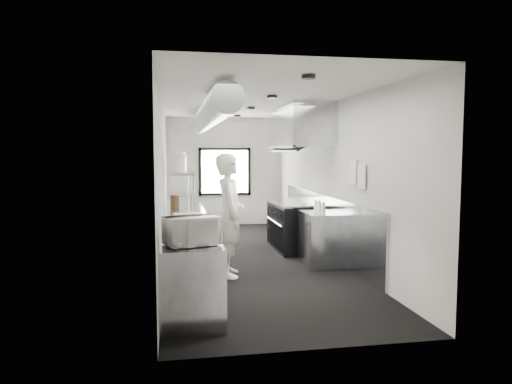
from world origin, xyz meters
name	(u,v)px	position (x,y,z in m)	size (l,w,h in m)	color
floor	(249,258)	(0.00, 0.00, 0.00)	(3.00, 8.00, 0.01)	black
ceiling	(249,101)	(0.00, 0.00, 2.80)	(3.00, 8.00, 0.01)	silver
wall_back	(225,172)	(0.00, 4.00, 1.40)	(3.00, 0.02, 2.80)	beige
wall_front	(316,207)	(0.00, -4.00, 1.40)	(3.00, 0.02, 2.80)	beige
wall_left	(163,182)	(-1.50, 0.00, 1.40)	(0.02, 8.00, 2.80)	beige
wall_right	(330,180)	(1.50, 0.00, 1.40)	(0.02, 8.00, 2.80)	beige
wall_cladding	(323,224)	(1.48, 0.30, 0.55)	(0.03, 5.50, 1.10)	#969BA4
hvac_duct	(208,117)	(-0.70, 0.40, 2.55)	(0.40, 0.40, 6.40)	gray
service_window	(225,172)	(0.00, 3.96, 1.40)	(1.36, 0.05, 1.25)	white
exhaust_hood	(299,127)	(1.10, 0.70, 2.39)	(0.81, 2.20, 0.88)	#969BA4
prep_counter	(185,241)	(-1.15, -0.50, 0.45)	(0.70, 6.00, 0.90)	#969BA4
pass_shelf	(180,172)	(-1.19, 1.00, 1.54)	(0.45, 3.00, 0.68)	#969BA4
range	(295,225)	(1.04, 0.70, 0.47)	(0.88, 1.60, 0.94)	black
bottle_station	(323,239)	(1.15, -0.70, 0.45)	(0.65, 0.80, 0.90)	#969BA4
far_work_table	(181,213)	(-1.15, 3.20, 0.45)	(0.70, 1.20, 0.90)	#969BA4
notice_sheet_a	(353,172)	(1.47, -1.20, 1.60)	(0.02, 0.28, 0.38)	silver
notice_sheet_b	(362,176)	(1.47, -1.55, 1.55)	(0.02, 0.28, 0.38)	silver
line_cook	(230,215)	(-0.49, -1.13, 0.95)	(0.69, 0.45, 1.89)	white
microwave	(192,231)	(-1.14, -3.12, 1.06)	(0.52, 0.40, 0.31)	white
deli_tub_a	(177,232)	(-1.30, -2.51, 0.95)	(0.13, 0.13, 0.09)	#A6AD9F
deli_tub_b	(177,228)	(-1.30, -2.25, 0.96)	(0.16, 0.16, 0.11)	#A6AD9F
newspaper	(201,225)	(-0.96, -1.73, 0.91)	(0.35, 0.44, 0.01)	silver
small_plate	(196,220)	(-1.01, -1.25, 0.91)	(0.19, 0.19, 0.02)	white
pastry	(196,216)	(-1.01, -1.25, 0.96)	(0.09, 0.09, 0.09)	tan
cutting_board	(190,215)	(-1.08, -0.75, 0.91)	(0.46, 0.61, 0.02)	silver
knife_block	(175,201)	(-1.31, 0.46, 1.01)	(0.09, 0.20, 0.22)	brown
plate_stack_a	(179,164)	(-1.22, 0.18, 1.69)	(0.21, 0.21, 0.25)	white
plate_stack_b	(181,162)	(-1.19, 0.69, 1.72)	(0.23, 0.23, 0.30)	white
plate_stack_c	(179,161)	(-1.22, 1.32, 1.73)	(0.23, 0.23, 0.33)	white
plate_stack_d	(179,160)	(-1.20, 1.65, 1.75)	(0.24, 0.24, 0.36)	white
squeeze_bottle_a	(323,209)	(1.06, -0.95, 0.98)	(0.06, 0.06, 0.17)	silver
squeeze_bottle_b	(324,208)	(1.10, -0.87, 0.99)	(0.06, 0.06, 0.18)	silver
squeeze_bottle_c	(319,207)	(1.07, -0.71, 0.99)	(0.06, 0.06, 0.19)	silver
squeeze_bottle_d	(319,206)	(1.12, -0.58, 0.99)	(0.06, 0.06, 0.18)	silver
squeeze_bottle_e	(316,205)	(1.12, -0.38, 0.98)	(0.06, 0.06, 0.17)	silver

